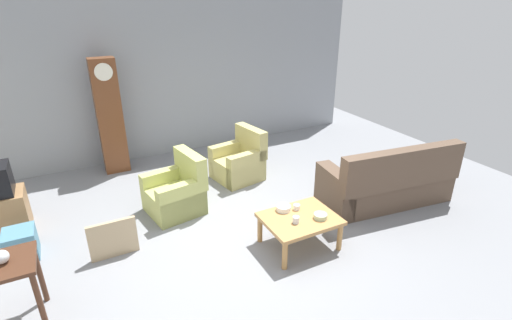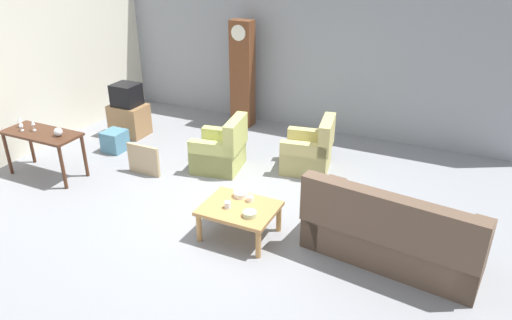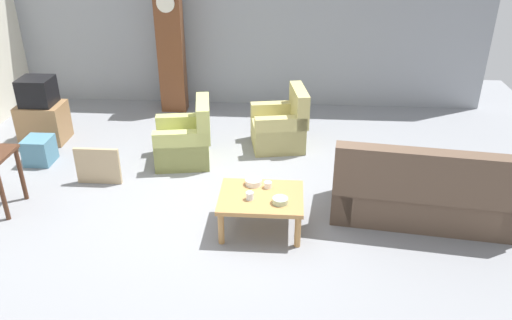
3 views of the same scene
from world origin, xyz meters
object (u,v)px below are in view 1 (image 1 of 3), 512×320
(grandfather_clock, at_px, (110,117))
(bowl_white_stacked, at_px, (284,208))
(armchair_olive_near, at_px, (176,193))
(armchair_olive_far, at_px, (239,163))
(storage_box_blue, at_px, (21,244))
(bowl_shallow_green, at_px, (320,216))
(cup_white_porcelain, at_px, (297,207))
(tv_stand_cabinet, at_px, (1,214))
(cup_blue_rimmed, at_px, (296,220))
(glass_dome_cloche, at_px, (1,257))
(framed_picture_leaning, at_px, (113,239))
(couch_floral, at_px, (387,183))
(coffee_table_wood, at_px, (300,221))

(grandfather_clock, bearing_deg, bowl_white_stacked, -63.67)
(armchair_olive_near, bearing_deg, armchair_olive_far, 24.02)
(armchair_olive_far, bearing_deg, armchair_olive_near, -155.98)
(storage_box_blue, distance_m, bowl_shallow_green, 3.87)
(armchair_olive_far, height_order, bowl_shallow_green, armchair_olive_far)
(cup_white_porcelain, relative_size, bowl_white_stacked, 0.46)
(bowl_shallow_green, bearing_deg, tv_stand_cabinet, 148.30)
(cup_blue_rimmed, bearing_deg, glass_dome_cloche, 174.51)
(glass_dome_cloche, bearing_deg, framed_picture_leaning, 33.56)
(bowl_shallow_green, bearing_deg, cup_white_porcelain, 114.96)
(storage_box_blue, distance_m, cup_white_porcelain, 3.61)
(armchair_olive_far, distance_m, cup_blue_rimmed, 2.35)
(couch_floral, bearing_deg, glass_dome_cloche, -178.79)
(glass_dome_cloche, bearing_deg, cup_blue_rimmed, -5.49)
(tv_stand_cabinet, relative_size, bowl_white_stacked, 3.47)
(storage_box_blue, height_order, cup_blue_rimmed, cup_blue_rimmed)
(armchair_olive_far, relative_size, bowl_shallow_green, 5.20)
(bowl_white_stacked, distance_m, bowl_shallow_green, 0.51)
(armchair_olive_far, bearing_deg, grandfather_clock, 144.51)
(coffee_table_wood, relative_size, glass_dome_cloche, 7.06)
(grandfather_clock, xyz_separation_m, cup_white_porcelain, (1.84, -3.44, -0.59))
(grandfather_clock, distance_m, bowl_shallow_green, 4.31)
(bowl_white_stacked, bearing_deg, glass_dome_cloche, -179.44)
(bowl_white_stacked, bearing_deg, cup_blue_rimmed, -93.19)
(armchair_olive_near, bearing_deg, bowl_white_stacked, -51.95)
(glass_dome_cloche, distance_m, bowl_white_stacked, 3.20)
(tv_stand_cabinet, bearing_deg, glass_dome_cloche, -82.32)
(bowl_shallow_green, bearing_deg, armchair_olive_far, 91.24)
(armchair_olive_near, bearing_deg, grandfather_clock, 106.42)
(grandfather_clock, relative_size, framed_picture_leaning, 3.55)
(couch_floral, distance_m, bowl_white_stacked, 2.00)
(storage_box_blue, relative_size, bowl_white_stacked, 1.99)
(coffee_table_wood, bearing_deg, cup_white_porcelain, 70.09)
(coffee_table_wood, bearing_deg, bowl_white_stacked, 112.54)
(storage_box_blue, bearing_deg, framed_picture_leaning, -26.71)
(storage_box_blue, xyz_separation_m, cup_white_porcelain, (3.37, -1.26, 0.29))
(couch_floral, relative_size, glass_dome_cloche, 16.14)
(couch_floral, height_order, tv_stand_cabinet, couch_floral)
(couch_floral, xyz_separation_m, glass_dome_cloche, (-5.18, -0.11, 0.48))
(armchair_olive_near, bearing_deg, glass_dome_cloche, -145.91)
(armchair_olive_far, relative_size, bowl_white_stacked, 4.69)
(armchair_olive_far, distance_m, glass_dome_cloche, 4.04)
(bowl_shallow_green, bearing_deg, cup_blue_rimmed, 170.60)
(tv_stand_cabinet, relative_size, cup_white_porcelain, 7.57)
(bowl_white_stacked, bearing_deg, storage_box_blue, 159.52)
(armchair_olive_far, height_order, bowl_white_stacked, armchair_olive_far)
(tv_stand_cabinet, distance_m, storage_box_blue, 0.79)
(storage_box_blue, height_order, bowl_white_stacked, bowl_white_stacked)
(armchair_olive_far, height_order, grandfather_clock, grandfather_clock)
(bowl_white_stacked, bearing_deg, armchair_olive_near, 128.05)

